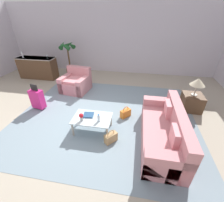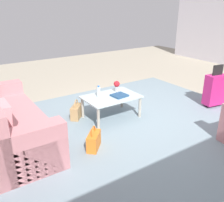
{
  "view_description": "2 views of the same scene",
  "coord_description": "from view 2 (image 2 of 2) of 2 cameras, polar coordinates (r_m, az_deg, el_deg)",
  "views": [
    {
      "loc": [
        1.42,
        -3.38,
        2.74
      ],
      "look_at": [
        0.84,
        -0.08,
        0.7
      ],
      "focal_mm": 24.0,
      "sensor_mm": 36.0,
      "label": 1
    },
    {
      "loc": [
        2.69,
        2.95,
        1.96
      ],
      "look_at": [
        0.87,
        0.23,
        0.66
      ],
      "focal_mm": 40.0,
      "sensor_mm": 36.0,
      "label": 2
    }
  ],
  "objects": [
    {
      "name": "ground_plane",
      "position": [
        4.45,
        7.75,
        -4.73
      ],
      "size": [
        12.0,
        12.0,
        0.0
      ],
      "primitive_type": "plane",
      "color": "#A89E89"
    },
    {
      "name": "area_rug",
      "position": [
        3.97,
        3.06,
        -7.93
      ],
      "size": [
        5.2,
        4.4,
        0.01
      ],
      "primitive_type": "cube",
      "color": "gray",
      "rests_on": "ground"
    },
    {
      "name": "couch",
      "position": [
        3.95,
        -23.3,
        -4.98
      ],
      "size": [
        0.86,
        2.16,
        0.89
      ],
      "color": "#C67F84",
      "rests_on": "ground"
    },
    {
      "name": "coffee_table",
      "position": [
        4.44,
        -0.16,
        0.47
      ],
      "size": [
        0.97,
        0.65,
        0.41
      ],
      "color": "silver",
      "rests_on": "ground"
    },
    {
      "name": "water_bottle",
      "position": [
        4.37,
        -3.07,
        2.14
      ],
      "size": [
        0.06,
        0.06,
        0.2
      ],
      "color": "silver",
      "rests_on": "coffee_table"
    },
    {
      "name": "coffee_table_book",
      "position": [
        4.42,
        1.71,
        1.3
      ],
      "size": [
        0.28,
        0.26,
        0.03
      ],
      "primitive_type": "cube",
      "rotation": [
        0.0,
        0.0,
        0.11
      ],
      "color": "navy",
      "rests_on": "coffee_table"
    },
    {
      "name": "flower_vase",
      "position": [
        4.62,
        1.08,
        3.62
      ],
      "size": [
        0.11,
        0.11,
        0.21
      ],
      "color": "#B2B7BC",
      "rests_on": "coffee_table"
    },
    {
      "name": "suitcase_magenta",
      "position": [
        5.34,
        22.45,
        2.49
      ],
      "size": [
        0.43,
        0.29,
        0.85
      ],
      "color": "#D12375",
      "rests_on": "ground"
    },
    {
      "name": "handbag_orange",
      "position": [
        3.6,
        -4.2,
        -9.0
      ],
      "size": [
        0.32,
        0.33,
        0.36
      ],
      "color": "orange",
      "rests_on": "ground"
    },
    {
      "name": "handbag_tan",
      "position": [
        4.54,
        -8.11,
        -2.37
      ],
      "size": [
        0.32,
        0.33,
        0.36
      ],
      "color": "tan",
      "rests_on": "ground"
    }
  ]
}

